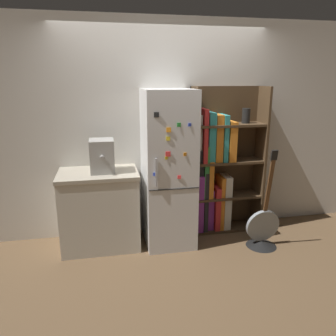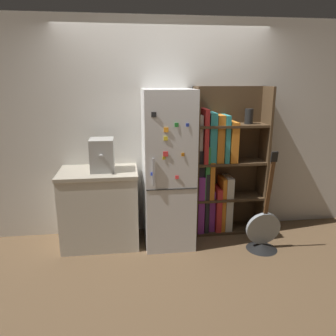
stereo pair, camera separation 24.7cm
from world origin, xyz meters
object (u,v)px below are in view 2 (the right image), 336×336
refrigerator (168,169)px  espresso_machine (102,155)px  guitar (263,235)px  bookshelf (220,170)px

refrigerator → espresso_machine: 0.76m
refrigerator → guitar: refrigerator is taller
bookshelf → guitar: bookshelf is taller
refrigerator → espresso_machine: (-0.74, 0.03, 0.18)m
guitar → bookshelf: bearing=123.2°
bookshelf → guitar: size_ratio=1.54×
refrigerator → bookshelf: size_ratio=0.99×
refrigerator → espresso_machine: size_ratio=4.92×
espresso_machine → guitar: 2.04m
refrigerator → espresso_machine: refrigerator is taller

